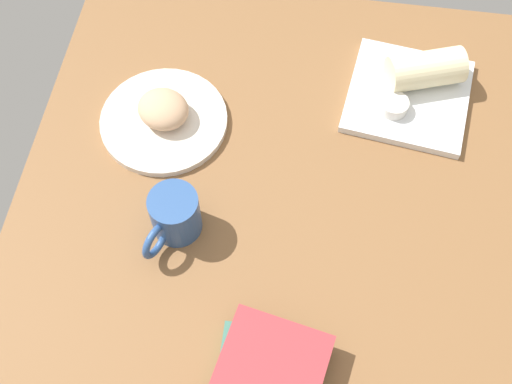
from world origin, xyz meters
TOP-DOWN VIEW (x-y plane):
  - dining_table at (0.00, 0.00)cm, footprint 110.00×90.00cm
  - round_plate at (18.79, 22.34)cm, footprint 23.32×23.32cm
  - scone_pastry at (19.14, 22.16)cm, footprint 12.12×12.50cm
  - square_plate at (30.67, -21.86)cm, footprint 24.74×24.74cm
  - sauce_cup at (26.60, -19.05)cm, footprint 5.18×5.18cm
  - breakfast_wrap at (33.93, -24.11)cm, footprint 10.99×15.30cm
  - coffee_mug at (-1.95, 15.82)cm, footprint 12.52×8.22cm

SIDE VIEW (x-z plane):
  - dining_table at x=0.00cm, z-range 0.00..4.00cm
  - round_plate at x=18.79cm, z-range 4.00..5.40cm
  - square_plate at x=30.67cm, z-range 4.00..5.60cm
  - sauce_cup at x=26.60cm, z-range 5.69..8.02cm
  - scone_pastry at x=19.14cm, z-range 5.40..10.27cm
  - coffee_mug at x=-1.95cm, z-range 4.10..13.01cm
  - breakfast_wrap at x=33.93cm, z-range 5.60..12.42cm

